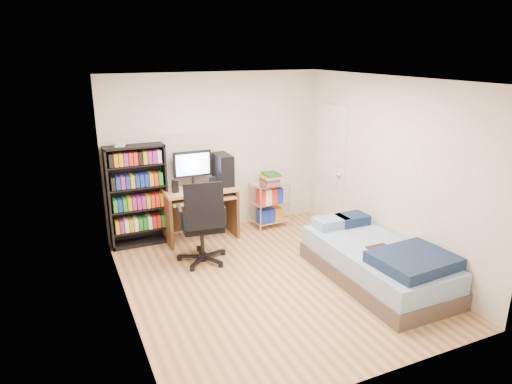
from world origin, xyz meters
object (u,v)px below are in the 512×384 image
bed (378,262)px  computer_desk (205,191)px  office_chair (203,237)px  media_shelf (137,195)px

bed → computer_desk: bearing=123.0°
office_chair → bed: bearing=-30.2°
computer_desk → office_chair: size_ratio=1.14×
media_shelf → bed: media_shelf is taller
media_shelf → bed: (2.51, -2.40, -0.52)m
computer_desk → media_shelf: bearing=174.9°
media_shelf → bed: bearing=-43.7°
media_shelf → computer_desk: 1.01m
office_chair → computer_desk: bearing=76.8°
computer_desk → office_chair: bearing=-110.6°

